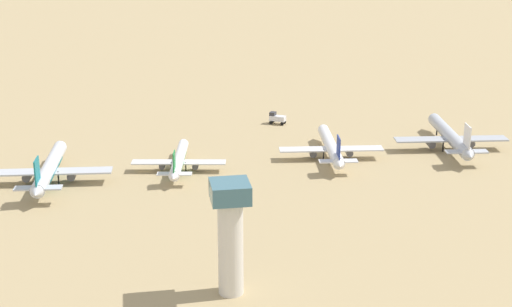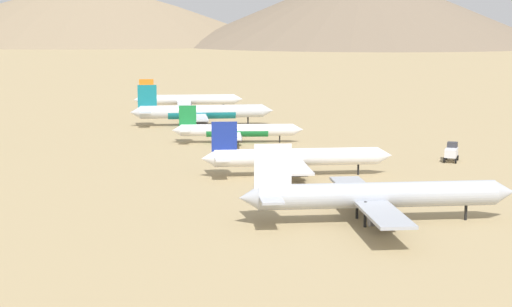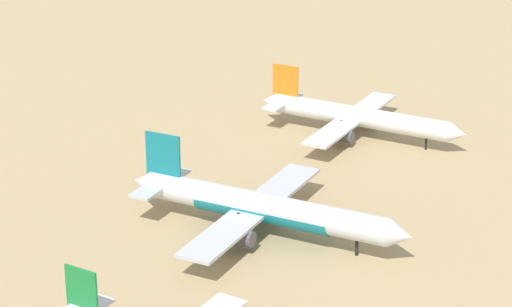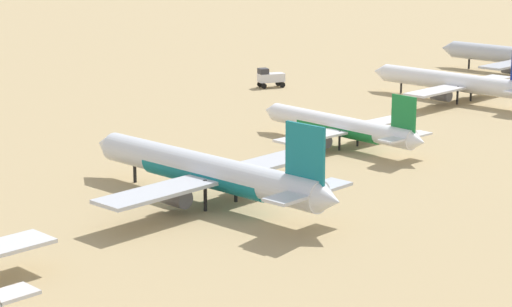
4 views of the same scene
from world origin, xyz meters
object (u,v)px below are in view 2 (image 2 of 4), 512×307
(parked_jet_0, at_px, (375,196))
(service_truck, at_px, (451,152))
(parked_jet_1, at_px, (295,158))
(parked_jet_2, at_px, (236,130))
(parked_jet_4, at_px, (187,100))
(parked_jet_3, at_px, (201,112))

(parked_jet_0, xyz_separation_m, service_truck, (34.03, 45.66, -1.91))
(parked_jet_1, distance_m, parked_jet_2, 43.63)
(parked_jet_1, relative_size, parked_jet_4, 1.02)
(parked_jet_1, bearing_deg, parked_jet_2, 94.17)
(parked_jet_1, xyz_separation_m, service_truck, (36.34, 8.78, -1.48))
(service_truck, bearing_deg, parked_jet_1, -166.42)
(parked_jet_1, xyz_separation_m, parked_jet_2, (-3.17, 43.51, -0.52))
(parked_jet_2, height_order, parked_jet_4, parked_jet_4)
(parked_jet_0, relative_size, parked_jet_2, 1.30)
(parked_jet_4, distance_m, service_truck, 116.84)
(parked_jet_4, bearing_deg, parked_jet_1, -87.12)
(parked_jet_3, height_order, parked_jet_4, parked_jet_3)
(parked_jet_0, bearing_deg, parked_jet_1, 93.58)
(parked_jet_4, relative_size, service_truck, 6.34)
(parked_jet_4, xyz_separation_m, service_truck, (42.26, -108.93, -1.43))
(parked_jet_2, relative_size, service_truck, 5.57)
(parked_jet_0, bearing_deg, service_truck, 53.30)
(parked_jet_0, distance_m, parked_jet_2, 80.58)
(parked_jet_3, relative_size, service_truck, 7.10)
(parked_jet_2, distance_m, parked_jet_4, 74.25)
(parked_jet_1, bearing_deg, parked_jet_0, -86.42)
(parked_jet_4, height_order, service_truck, parked_jet_4)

